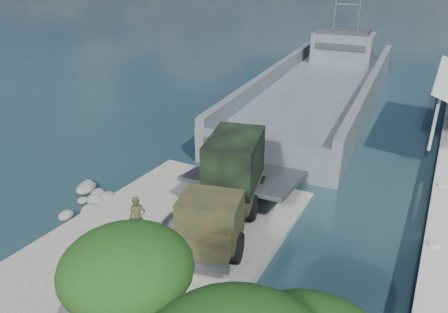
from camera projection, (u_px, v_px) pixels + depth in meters
ground at (164, 245)px, 20.89m from camera, size 1400.00×1400.00×0.00m
boat_ramp at (151, 253)px, 19.98m from camera, size 10.00×18.00×0.50m
shoreline_rocks at (75, 209)px, 23.87m from camera, size 3.20×5.60×0.90m
landing_craft at (319, 95)px, 40.17m from camera, size 11.31×37.66×11.06m
military_truck at (227, 185)px, 21.20m from camera, size 4.37×8.84×3.94m
soldier at (138, 225)px, 19.73m from camera, size 0.90×0.83×2.06m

